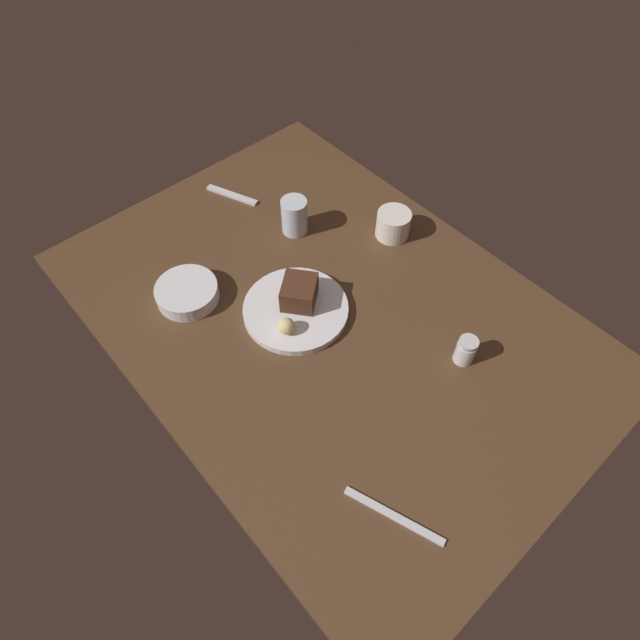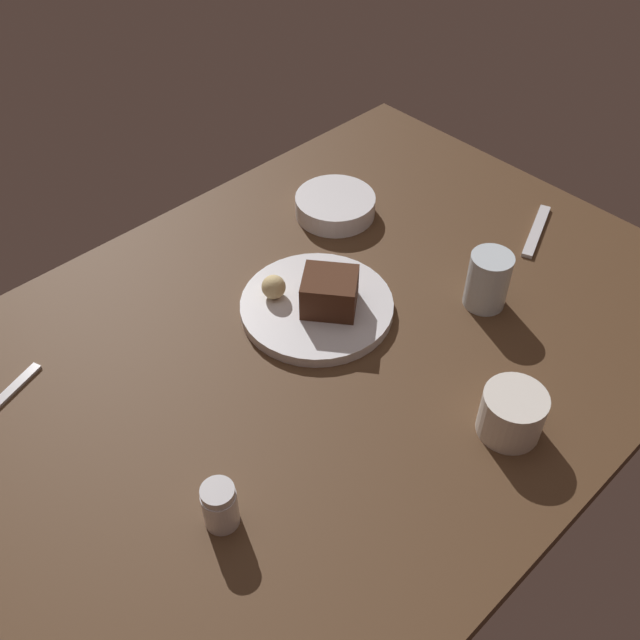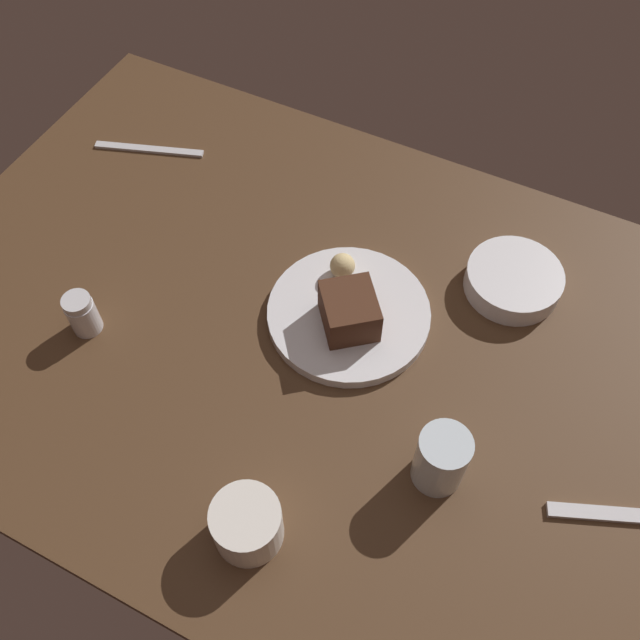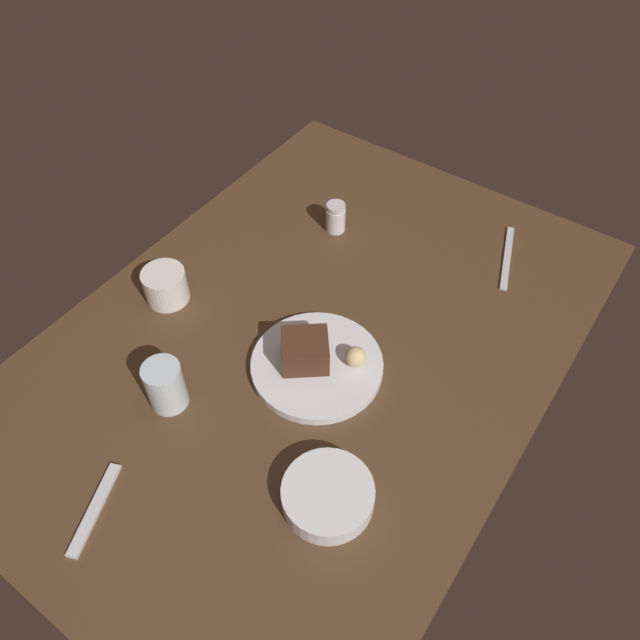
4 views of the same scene
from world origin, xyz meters
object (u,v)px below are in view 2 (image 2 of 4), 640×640
Objects in this scene: bread_roll at (274,287)px; side_bowl at (335,206)px; water_glass at (488,280)px; coffee_cup at (512,414)px; dessert_plate at (317,306)px; chocolate_cake_slice at (330,292)px; salt_shaker at (220,506)px; dessert_spoon at (536,231)px.

bread_roll reaches higher than side_bowl.
water_glass is 1.10× the size of coffee_cup.
water_glass reaches higher than dessert_plate.
chocolate_cake_slice is 37.45cm from salt_shaker.
salt_shaker reaches higher than dessert_spoon.
dessert_plate is 6.31× the size of bread_roll.
chocolate_cake_slice is 0.54× the size of dessert_spoon.
dessert_plate is 33.97cm from coffee_cup.
dessert_plate is at bearing 114.34° from chocolate_cake_slice.
dessert_plate is 2.55× the size of water_glass.
salt_shaker is at bearing -178.18° from water_glass.
chocolate_cake_slice is 25.75cm from side_bowl.
bread_roll is 0.25× the size of dessert_spoon.
coffee_cup is (-17.33, -17.15, -1.24)cm from water_glass.
bread_roll is at bearing 39.44° from salt_shaker.
chocolate_cake_slice is at bearing -58.40° from bread_roll.
chocolate_cake_slice reaches higher than salt_shaker.
side_bowl is (-0.70, 32.35, -2.81)cm from water_glass.
chocolate_cake_slice reaches higher than coffee_cup.
salt_shaker is 74.01cm from dessert_spoon.
salt_shaker reaches higher than side_bowl.
chocolate_cake_slice is 0.57× the size of side_bowl.
side_bowl is at bearing 33.11° from salt_shaker.
side_bowl is at bearing -74.50° from dessert_spoon.
water_glass is at bearing -37.40° from chocolate_cake_slice.
side_bowl is (23.16, 10.14, -1.79)cm from bread_roll.
chocolate_cake_slice is 24.22cm from water_glass.
chocolate_cake_slice is 41.56cm from dessert_spoon.
water_glass reaches higher than bread_roll.
water_glass is (23.86, -22.21, 1.02)cm from bread_roll.
dessert_plate is at bearing -38.68° from dessert_spoon.
chocolate_cake_slice is at bearing 93.44° from coffee_cup.
side_bowl reaches higher than dessert_plate.
coffee_cup is 0.56× the size of dessert_spoon.
water_glass is (20.10, -16.61, 3.76)cm from dessert_plate.
water_glass is 32.48cm from side_bowl.
dessert_plate is 2.91× the size of chocolate_cake_slice.
coffee_cup is (-16.63, -49.50, 1.57)cm from side_bowl.
dessert_plate is 1.57× the size of dessert_spoon.
dessert_plate is 37.63cm from salt_shaker.
bread_roll is at bearing -156.34° from side_bowl.
dessert_spoon is at bearing -14.37° from chocolate_cake_slice.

